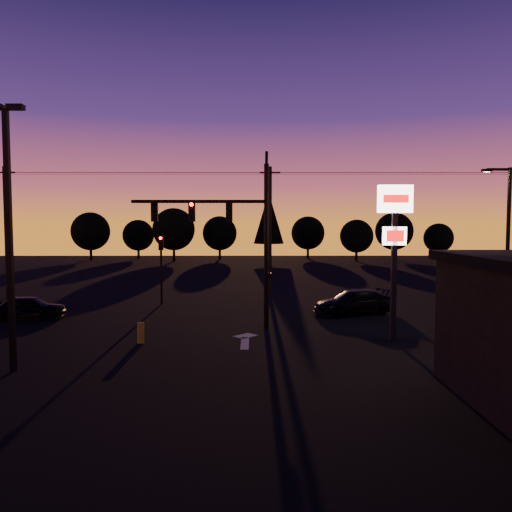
# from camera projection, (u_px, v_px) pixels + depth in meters

# --- Properties ---
(ground) EXTENTS (120.00, 120.00, 0.00)m
(ground) POSITION_uv_depth(u_px,v_px,m) (232.00, 349.00, 20.40)
(ground) COLOR black
(ground) RESTS_ON ground
(lane_arrow) EXTENTS (1.20, 3.10, 0.01)m
(lane_arrow) POSITION_uv_depth(u_px,v_px,m) (245.00, 340.00, 22.06)
(lane_arrow) COLOR beige
(lane_arrow) RESTS_ON ground
(traffic_signal_mast) EXTENTS (6.79, 0.52, 8.58)m
(traffic_signal_mast) POSITION_uv_depth(u_px,v_px,m) (233.00, 228.00, 24.06)
(traffic_signal_mast) COLOR black
(traffic_signal_mast) RESTS_ON ground
(secondary_signal) EXTENTS (0.30, 0.31, 4.35)m
(secondary_signal) POSITION_uv_depth(u_px,v_px,m) (161.00, 259.00, 31.65)
(secondary_signal) COLOR black
(secondary_signal) RESTS_ON ground
(parking_lot_light) EXTENTS (1.25, 0.30, 9.14)m
(parking_lot_light) POSITION_uv_depth(u_px,v_px,m) (9.00, 220.00, 17.02)
(parking_lot_light) COLOR black
(parking_lot_light) RESTS_ON ground
(pylon_sign) EXTENTS (1.50, 0.28, 6.80)m
(pylon_sign) POSITION_uv_depth(u_px,v_px,m) (395.00, 229.00, 21.61)
(pylon_sign) COLOR black
(pylon_sign) RESTS_ON ground
(streetlight) EXTENTS (1.55, 0.35, 8.00)m
(streetlight) POSITION_uv_depth(u_px,v_px,m) (506.00, 237.00, 25.68)
(streetlight) COLOR black
(streetlight) RESTS_ON ground
(utility_pole_0) EXTENTS (1.40, 0.26, 9.00)m
(utility_pole_0) POSITION_uv_depth(u_px,v_px,m) (6.00, 232.00, 33.98)
(utility_pole_0) COLOR black
(utility_pole_0) RESTS_ON ground
(utility_pole_1) EXTENTS (1.40, 0.26, 9.00)m
(utility_pole_1) POSITION_uv_depth(u_px,v_px,m) (270.00, 232.00, 34.08)
(utility_pole_1) COLOR black
(utility_pole_1) RESTS_ON ground
(power_wires) EXTENTS (36.00, 1.22, 0.07)m
(power_wires) POSITION_uv_depth(u_px,v_px,m) (270.00, 173.00, 33.82)
(power_wires) COLOR black
(power_wires) RESTS_ON ground
(bollard) EXTENTS (0.30, 0.30, 0.90)m
(bollard) POSITION_uv_depth(u_px,v_px,m) (141.00, 333.00, 21.42)
(bollard) COLOR #A7A21E
(bollard) RESTS_ON ground
(tree_0) EXTENTS (5.36, 5.36, 6.74)m
(tree_0) POSITION_uv_depth(u_px,v_px,m) (91.00, 231.00, 69.91)
(tree_0) COLOR black
(tree_0) RESTS_ON ground
(tree_1) EXTENTS (4.54, 4.54, 5.71)m
(tree_1) POSITION_uv_depth(u_px,v_px,m) (138.00, 235.00, 72.98)
(tree_1) COLOR black
(tree_1) RESTS_ON ground
(tree_2) EXTENTS (5.77, 5.78, 7.26)m
(tree_2) POSITION_uv_depth(u_px,v_px,m) (174.00, 229.00, 67.96)
(tree_2) COLOR black
(tree_2) RESTS_ON ground
(tree_3) EXTENTS (4.95, 4.95, 6.22)m
(tree_3) POSITION_uv_depth(u_px,v_px,m) (220.00, 233.00, 72.02)
(tree_3) COLOR black
(tree_3) RESTS_ON ground
(tree_4) EXTENTS (4.18, 4.18, 9.50)m
(tree_4) POSITION_uv_depth(u_px,v_px,m) (269.00, 218.00, 68.93)
(tree_4) COLOR black
(tree_4) RESTS_ON ground
(tree_5) EXTENTS (4.95, 4.95, 6.22)m
(tree_5) POSITION_uv_depth(u_px,v_px,m) (308.00, 233.00, 74.09)
(tree_5) COLOR black
(tree_5) RESTS_ON ground
(tree_6) EXTENTS (4.54, 4.54, 5.71)m
(tree_6) POSITION_uv_depth(u_px,v_px,m) (357.00, 236.00, 68.16)
(tree_6) COLOR black
(tree_6) RESTS_ON ground
(tree_7) EXTENTS (5.36, 5.36, 6.74)m
(tree_7) POSITION_uv_depth(u_px,v_px,m) (394.00, 231.00, 71.14)
(tree_7) COLOR black
(tree_7) RESTS_ON ground
(tree_8) EXTENTS (4.12, 4.12, 5.19)m
(tree_8) POSITION_uv_depth(u_px,v_px,m) (439.00, 238.00, 70.24)
(tree_8) COLOR black
(tree_8) RESTS_ON ground
(car_left) EXTENTS (3.88, 1.90, 1.27)m
(car_left) POSITION_uv_depth(u_px,v_px,m) (29.00, 307.00, 26.84)
(car_left) COLOR black
(car_left) RESTS_ON ground
(car_right) EXTENTS (5.11, 3.44, 1.37)m
(car_right) POSITION_uv_depth(u_px,v_px,m) (354.00, 302.00, 28.19)
(car_right) COLOR black
(car_right) RESTS_ON ground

